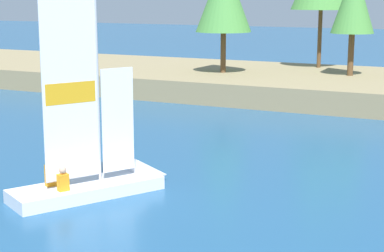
# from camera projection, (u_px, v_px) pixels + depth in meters

# --- Properties ---
(shore_bank) EXTENTS (80.00, 11.27, 1.15)m
(shore_bank) POSITION_uv_depth(u_px,v_px,m) (334.00, 87.00, 35.05)
(shore_bank) COLOR #897A56
(shore_bank) RESTS_ON ground
(shoreline_tree_centre) EXTENTS (2.30, 2.30, 5.86)m
(shoreline_tree_centre) POSITION_uv_depth(u_px,v_px,m) (354.00, 0.00, 34.32)
(shoreline_tree_centre) COLOR brown
(shoreline_tree_centre) RESTS_ON shore_bank
(sailboat) EXTENTS (3.48, 4.80, 6.73)m
(sailboat) POSITION_uv_depth(u_px,v_px,m) (112.00, 176.00, 18.33)
(sailboat) COLOR white
(sailboat) RESTS_ON ground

